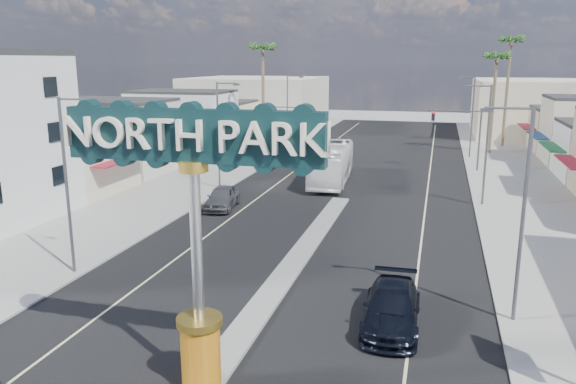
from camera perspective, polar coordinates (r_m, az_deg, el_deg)
The scene contains 23 objects.
ground at distance 45.27m, azimuth 5.61°, elevation -0.52°, with size 160.00×160.00×0.00m, color gray.
road at distance 45.26m, azimuth 5.61°, elevation -0.51°, with size 20.00×120.00×0.01m, color black.
median_island at distance 30.24m, azimuth 0.49°, elevation -7.35°, with size 1.30×30.00×0.16m, color gray.
sidewalk_left at distance 49.43m, azimuth -10.60°, elevation 0.56°, with size 8.00×120.00×0.12m, color gray.
sidewalk_right at distance 45.21m, azimuth 23.39°, elevation -1.50°, with size 8.00×120.00×0.12m, color gray.
storefront_row_left at distance 64.88m, azimuth -13.77°, elevation 6.03°, with size 12.00×42.00×6.00m, color beige.
backdrop_far_left at distance 93.32m, azimuth -3.17°, elevation 9.09°, with size 20.00×20.00×8.00m, color #B7B29E.
backdrop_far_right at distance 89.89m, azimuth 24.82°, elevation 7.74°, with size 20.00×20.00×8.00m, color beige.
gateway_sign at distance 17.61m, azimuth -9.41°, elevation -2.70°, with size 8.20×1.50×9.15m.
traffic_signal_left at distance 60.01m, azimuth -0.77°, elevation 7.07°, with size 5.09×0.45×6.00m.
traffic_signal_right at distance 57.79m, azimuth 17.15°, elevation 6.25°, with size 5.09×0.45×6.00m.
streetlight_l_near at distance 29.80m, azimuth -21.38°, elevation 1.40°, with size 2.03×0.22×9.00m.
streetlight_l_mid at distance 47.16m, azimuth -6.92°, elevation 6.26°, with size 2.03×0.22×9.00m.
streetlight_l_far at distance 67.95m, azimuth 0.07°, elevation 8.47°, with size 2.03×0.22×9.00m.
streetlight_r_near at distance 24.30m, azimuth 22.47°, elevation -1.22°, with size 2.03×0.22×9.00m.
streetlight_r_mid at distance 43.89m, azimuth 19.37°, elevation 5.10°, with size 2.03×0.22×9.00m.
streetlight_r_far at distance 65.73m, azimuth 18.09°, elevation 7.66°, with size 2.03×0.22×9.00m.
palm_left_far at distance 66.52m, azimuth -2.59°, elevation 13.90°, with size 2.60×2.60×13.10m.
palm_right_mid at distance 69.65m, azimuth 20.43°, elevation 12.34°, with size 2.60×2.60×12.10m.
palm_right_far at distance 75.83m, azimuth 21.69°, elevation 13.59°, with size 2.60×2.60×14.10m.
suv_right at distance 23.90m, azimuth 10.49°, elevation -11.48°, with size 2.25×5.54×1.61m, color black.
car_parked_left at distance 41.80m, azimuth -6.70°, elevation -0.54°, with size 1.94×4.83×1.65m, color #5C5C61.
city_bus at distance 50.65m, azimuth 4.48°, elevation 2.91°, with size 2.81×12.00×3.34m, color white.
Camera 1 is at (7.13, -13.40, 10.71)m, focal length 35.00 mm.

